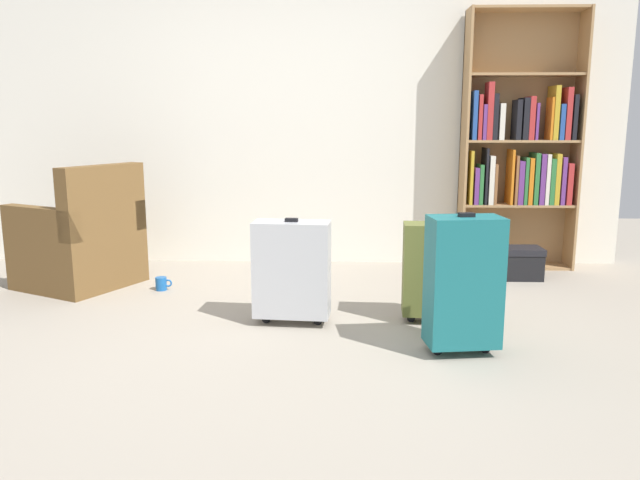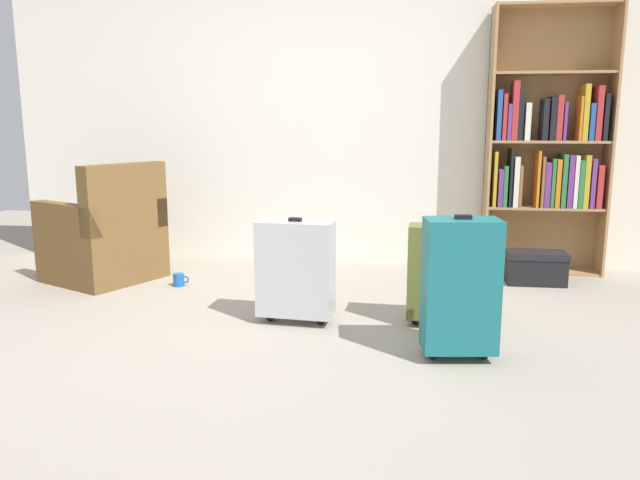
{
  "view_description": "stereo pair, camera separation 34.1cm",
  "coord_description": "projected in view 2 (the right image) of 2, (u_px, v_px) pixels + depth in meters",
  "views": [
    {
      "loc": [
        0.34,
        -3.03,
        1.2
      ],
      "look_at": [
        0.23,
        0.32,
        0.55
      ],
      "focal_mm": 34.48,
      "sensor_mm": 36.0,
      "label": 1
    },
    {
      "loc": [
        0.68,
        -3.0,
        1.2
      ],
      "look_at": [
        0.23,
        0.32,
        0.55
      ],
      "focal_mm": 34.48,
      "sensor_mm": 36.0,
      "label": 2
    }
  ],
  "objects": [
    {
      "name": "back_wall",
      "position": [
        323.0,
        109.0,
        5.16
      ],
      "size": [
        5.4,
        0.1,
        2.6
      ],
      "primitive_type": "cube",
      "color": "silver",
      "rests_on": "ground"
    },
    {
      "name": "ground_plane",
      "position": [
        269.0,
        353.0,
        3.24
      ],
      "size": [
        9.46,
        9.46,
        0.0
      ],
      "primitive_type": "plane",
      "color": "#9E9384"
    },
    {
      "name": "suitcase_olive",
      "position": [
        440.0,
        272.0,
        3.61
      ],
      "size": [
        0.39,
        0.21,
        0.62
      ],
      "color": "brown",
      "rests_on": "ground"
    },
    {
      "name": "armchair",
      "position": [
        106.0,
        239.0,
        4.68
      ],
      "size": [
        0.94,
        0.94,
        0.9
      ],
      "color": "brown",
      "rests_on": "ground"
    },
    {
      "name": "bookshelf",
      "position": [
        548.0,
        147.0,
        4.8
      ],
      "size": [
        0.92,
        0.26,
        2.07
      ],
      "color": "#A87F51",
      "rests_on": "ground"
    },
    {
      "name": "suitcase_teal",
      "position": [
        460.0,
        285.0,
        3.09
      ],
      "size": [
        0.39,
        0.26,
        0.75
      ],
      "color": "#19666B",
      "rests_on": "ground"
    },
    {
      "name": "storage_box",
      "position": [
        536.0,
        267.0,
        4.59
      ],
      "size": [
        0.43,
        0.24,
        0.25
      ],
      "color": "black",
      "rests_on": "ground"
    },
    {
      "name": "suitcase_silver",
      "position": [
        296.0,
        269.0,
        3.67
      ],
      "size": [
        0.47,
        0.24,
        0.64
      ],
      "color": "#B7BABF",
      "rests_on": "ground"
    },
    {
      "name": "mug",
      "position": [
        179.0,
        280.0,
        4.54
      ],
      "size": [
        0.12,
        0.08,
        0.1
      ],
      "color": "#1959A5",
      "rests_on": "ground"
    }
  ]
}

